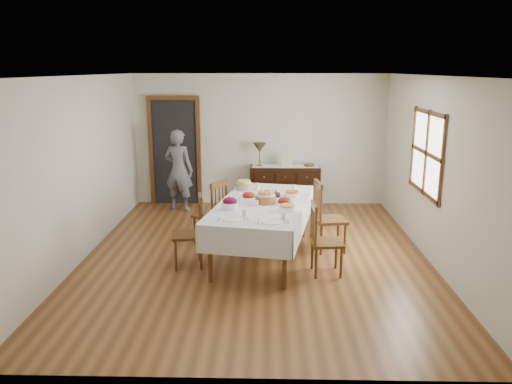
{
  "coord_description": "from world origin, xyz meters",
  "views": [
    {
      "loc": [
        0.17,
        -6.92,
        2.7
      ],
      "look_at": [
        0.0,
        0.1,
        0.95
      ],
      "focal_mm": 35.0,
      "sensor_mm": 36.0,
      "label": 1
    }
  ],
  "objects_px": {
    "chair_right_far": "(327,216)",
    "sideboard": "(285,187)",
    "dining_table": "(263,209)",
    "person": "(179,168)",
    "chair_left_far": "(213,212)",
    "table_lamp": "(260,148)",
    "chair_left_near": "(191,231)",
    "chair_right_near": "(323,238)"
  },
  "relations": [
    {
      "from": "person",
      "to": "table_lamp",
      "type": "distance_m",
      "value": 1.61
    },
    {
      "from": "chair_left_near",
      "to": "sideboard",
      "type": "xyz_separation_m",
      "value": [
        1.39,
        3.1,
        -0.1
      ]
    },
    {
      "from": "sideboard",
      "to": "table_lamp",
      "type": "height_order",
      "value": "table_lamp"
    },
    {
      "from": "table_lamp",
      "to": "chair_right_far",
      "type": "bearing_deg",
      "value": -66.6
    },
    {
      "from": "dining_table",
      "to": "table_lamp",
      "type": "height_order",
      "value": "table_lamp"
    },
    {
      "from": "chair_right_far",
      "to": "table_lamp",
      "type": "bearing_deg",
      "value": 15.34
    },
    {
      "from": "chair_left_near",
      "to": "chair_left_far",
      "type": "relative_size",
      "value": 0.99
    },
    {
      "from": "dining_table",
      "to": "chair_right_near",
      "type": "relative_size",
      "value": 2.63
    },
    {
      "from": "table_lamp",
      "to": "chair_left_far",
      "type": "bearing_deg",
      "value": -107.63
    },
    {
      "from": "dining_table",
      "to": "chair_right_near",
      "type": "distance_m",
      "value": 1.03
    },
    {
      "from": "chair_right_near",
      "to": "chair_right_far",
      "type": "distance_m",
      "value": 0.91
    },
    {
      "from": "chair_right_far",
      "to": "person",
      "type": "bearing_deg",
      "value": 42.23
    },
    {
      "from": "dining_table",
      "to": "person",
      "type": "relative_size",
      "value": 1.53
    },
    {
      "from": "chair_left_far",
      "to": "person",
      "type": "xyz_separation_m",
      "value": [
        -0.86,
        1.91,
        0.32
      ]
    },
    {
      "from": "chair_right_far",
      "to": "sideboard",
      "type": "height_order",
      "value": "chair_right_far"
    },
    {
      "from": "table_lamp",
      "to": "dining_table",
      "type": "bearing_deg",
      "value": -88.09
    },
    {
      "from": "chair_right_near",
      "to": "chair_left_near",
      "type": "bearing_deg",
      "value": 78.44
    },
    {
      "from": "chair_right_near",
      "to": "chair_right_far",
      "type": "height_order",
      "value": "chair_right_far"
    },
    {
      "from": "dining_table",
      "to": "sideboard",
      "type": "height_order",
      "value": "dining_table"
    },
    {
      "from": "chair_left_near",
      "to": "table_lamp",
      "type": "distance_m",
      "value": 3.29
    },
    {
      "from": "dining_table",
      "to": "chair_right_far",
      "type": "bearing_deg",
      "value": 28.12
    },
    {
      "from": "chair_right_near",
      "to": "sideboard",
      "type": "xyz_separation_m",
      "value": [
        -0.41,
        3.34,
        -0.08
      ]
    },
    {
      "from": "sideboard",
      "to": "person",
      "type": "relative_size",
      "value": 0.81
    },
    {
      "from": "dining_table",
      "to": "chair_right_near",
      "type": "xyz_separation_m",
      "value": [
        0.81,
        -0.59,
        -0.23
      ]
    },
    {
      "from": "dining_table",
      "to": "chair_left_near",
      "type": "height_order",
      "value": "chair_left_near"
    },
    {
      "from": "chair_right_far",
      "to": "sideboard",
      "type": "relative_size",
      "value": 0.78
    },
    {
      "from": "chair_right_far",
      "to": "sideboard",
      "type": "bearing_deg",
      "value": 4.75
    },
    {
      "from": "chair_left_near",
      "to": "sideboard",
      "type": "height_order",
      "value": "chair_left_near"
    },
    {
      "from": "chair_right_near",
      "to": "person",
      "type": "xyz_separation_m",
      "value": [
        -2.46,
        3.06,
        0.35
      ]
    },
    {
      "from": "chair_left_far",
      "to": "chair_right_far",
      "type": "bearing_deg",
      "value": 113.89
    },
    {
      "from": "sideboard",
      "to": "chair_right_near",
      "type": "bearing_deg",
      "value": -83.06
    },
    {
      "from": "chair_left_far",
      "to": "person",
      "type": "relative_size",
      "value": 0.61
    },
    {
      "from": "chair_left_far",
      "to": "chair_right_near",
      "type": "distance_m",
      "value": 1.97
    },
    {
      "from": "chair_left_far",
      "to": "sideboard",
      "type": "relative_size",
      "value": 0.75
    },
    {
      "from": "chair_left_far",
      "to": "sideboard",
      "type": "distance_m",
      "value": 2.5
    },
    {
      "from": "chair_right_far",
      "to": "sideboard",
      "type": "distance_m",
      "value": 2.51
    },
    {
      "from": "person",
      "to": "sideboard",
      "type": "bearing_deg",
      "value": -155.48
    },
    {
      "from": "dining_table",
      "to": "chair_left_far",
      "type": "relative_size",
      "value": 2.53
    },
    {
      "from": "chair_right_near",
      "to": "person",
      "type": "bearing_deg",
      "value": 34.89
    },
    {
      "from": "chair_right_near",
      "to": "person",
      "type": "height_order",
      "value": "person"
    },
    {
      "from": "chair_right_near",
      "to": "table_lamp",
      "type": "xyz_separation_m",
      "value": [
        -0.91,
        3.33,
        0.68
      ]
    },
    {
      "from": "sideboard",
      "to": "table_lamp",
      "type": "distance_m",
      "value": 0.91
    }
  ]
}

